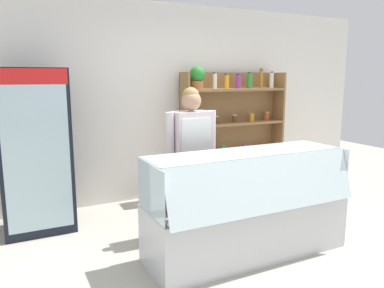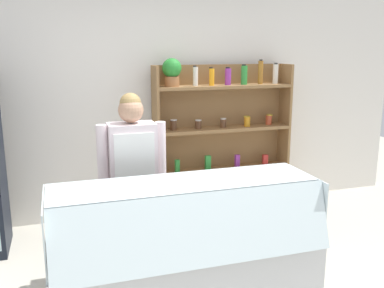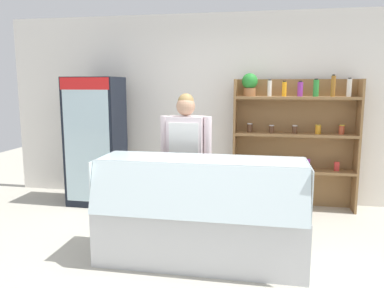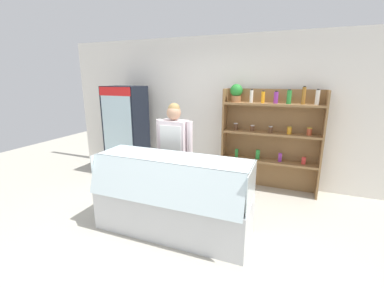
% 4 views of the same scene
% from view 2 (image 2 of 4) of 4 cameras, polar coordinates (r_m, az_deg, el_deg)
% --- Properties ---
extents(back_wall, '(6.80, 0.10, 2.70)m').
position_cam_2_polar(back_wall, '(5.03, -6.67, 5.67)').
color(back_wall, white).
rests_on(back_wall, ground).
extents(shelving_unit, '(1.65, 0.29, 1.85)m').
position_cam_2_polar(shelving_unit, '(5.08, 3.51, 2.06)').
color(shelving_unit, olive).
rests_on(shelving_unit, ground).
extents(deli_display_case, '(1.97, 0.72, 1.01)m').
position_cam_2_polar(deli_display_case, '(3.36, -0.78, -16.65)').
color(deli_display_case, silver).
rests_on(deli_display_case, ground).
extents(shop_clerk, '(0.58, 0.25, 1.60)m').
position_cam_2_polar(shop_clerk, '(3.65, -7.90, -3.62)').
color(shop_clerk, '#383D51').
rests_on(shop_clerk, ground).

